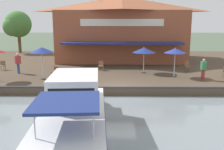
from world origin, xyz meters
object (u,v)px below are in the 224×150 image
at_px(patio_umbrella_by_entrance, 144,50).
at_px(person_at_quay_edge, 204,67).
at_px(patio_umbrella_far_corner, 42,50).
at_px(cafe_chair_back_row_seat, 187,66).
at_px(cafe_chair_far_corner_seat, 56,71).
at_px(cafe_chair_facing_river, 101,65).
at_px(patio_umbrella_near_quay_edge, 175,51).
at_px(person_mid_patio, 18,61).
at_px(motorboat_mid_row, 75,108).
at_px(waterfront_restaurant, 121,28).
at_px(cafe_chair_mid_patio, 2,65).
at_px(tree_upstream_bank, 160,26).
at_px(tree_behind_restaurant, 17,25).

relative_size(patio_umbrella_by_entrance, person_at_quay_edge, 1.37).
xyz_separation_m(patio_umbrella_by_entrance, patio_umbrella_far_corner, (2.60, -7.96, 0.29)).
height_order(cafe_chair_back_row_seat, person_at_quay_edge, person_at_quay_edge).
height_order(patio_umbrella_far_corner, cafe_chair_far_corner_seat, patio_umbrella_far_corner).
relative_size(patio_umbrella_by_entrance, cafe_chair_far_corner_seat, 2.61).
bearing_deg(cafe_chair_facing_river, patio_umbrella_near_quay_edge, 65.50).
distance_m(patio_umbrella_far_corner, person_at_quay_edge, 12.21).
xyz_separation_m(person_mid_patio, motorboat_mid_row, (9.76, 6.36, -0.78)).
distance_m(patio_umbrella_near_quay_edge, cafe_chair_facing_river, 6.80).
xyz_separation_m(patio_umbrella_by_entrance, motorboat_mid_row, (10.14, -4.33, -1.63)).
height_order(waterfront_restaurant, cafe_chair_mid_patio, waterfront_restaurant).
bearing_deg(patio_umbrella_far_corner, tree_upstream_bank, 140.84).
xyz_separation_m(patio_umbrella_far_corner, cafe_chair_facing_river, (-3.75, 4.22, -1.78)).
relative_size(cafe_chair_mid_patio, tree_behind_restaurant, 0.14).
height_order(person_mid_patio, motorboat_mid_row, motorboat_mid_row).
xyz_separation_m(cafe_chair_far_corner_seat, motorboat_mid_row, (8.28, 2.83, -0.14)).
bearing_deg(cafe_chair_mid_patio, person_at_quay_edge, 77.35).
height_order(waterfront_restaurant, cafe_chair_back_row_seat, waterfront_restaurant).
distance_m(patio_umbrella_by_entrance, cafe_chair_facing_river, 4.18).
bearing_deg(cafe_chair_mid_patio, motorboat_mid_row, 36.71).
height_order(patio_umbrella_near_quay_edge, motorboat_mid_row, patio_umbrella_near_quay_edge).
xyz_separation_m(patio_umbrella_by_entrance, tree_behind_restaurant, (-14.50, -16.34, 1.97)).
relative_size(patio_umbrella_far_corner, tree_upstream_bank, 0.44).
bearing_deg(person_mid_patio, cafe_chair_back_row_seat, 95.02).
relative_size(cafe_chair_far_corner_seat, person_mid_patio, 0.48).
height_order(cafe_chair_back_row_seat, tree_upstream_bank, tree_upstream_bank).
bearing_deg(person_at_quay_edge, cafe_chair_far_corner_seat, -94.10).
xyz_separation_m(cafe_chair_far_corner_seat, person_mid_patio, (-1.49, -3.52, 0.64)).
xyz_separation_m(waterfront_restaurant, patio_umbrella_by_entrance, (8.30, 1.77, -1.69)).
xyz_separation_m(waterfront_restaurant, cafe_chair_far_corner_seat, (10.17, -5.39, -3.18)).
xyz_separation_m(patio_umbrella_far_corner, person_mid_patio, (-2.22, -2.73, -1.14)).
relative_size(cafe_chair_far_corner_seat, tree_upstream_bank, 0.15).
bearing_deg(patio_umbrella_near_quay_edge, cafe_chair_mid_patio, -100.21).
distance_m(cafe_chair_facing_river, tree_behind_restaurant, 18.68).
distance_m(patio_umbrella_by_entrance, person_at_quay_edge, 5.06).
bearing_deg(cafe_chair_far_corner_seat, patio_umbrella_far_corner, -47.13).
relative_size(patio_umbrella_by_entrance, cafe_chair_facing_river, 2.61).
xyz_separation_m(patio_umbrella_near_quay_edge, cafe_chair_back_row_seat, (-2.50, 1.74, -1.61)).
xyz_separation_m(motorboat_mid_row, tree_behind_restaurant, (-24.64, -12.01, 3.60)).
xyz_separation_m(patio_umbrella_near_quay_edge, tree_behind_restaurant, (-16.09, -18.61, 1.84)).
bearing_deg(cafe_chair_back_row_seat, patio_umbrella_near_quay_edge, -34.87).
height_order(tree_upstream_bank, tree_behind_restaurant, tree_behind_restaurant).
relative_size(cafe_chair_back_row_seat, cafe_chair_far_corner_seat, 1.00).
distance_m(cafe_chair_facing_river, person_mid_patio, 7.15).
height_order(cafe_chair_far_corner_seat, motorboat_mid_row, motorboat_mid_row).
relative_size(cafe_chair_far_corner_seat, tree_behind_restaurant, 0.14).
bearing_deg(person_at_quay_edge, patio_umbrella_far_corner, -90.38).
distance_m(tree_upstream_bank, tree_behind_restaurant, 19.87).
bearing_deg(waterfront_restaurant, patio_umbrella_near_quay_edge, 22.24).
bearing_deg(person_mid_patio, cafe_chair_facing_river, 102.43).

